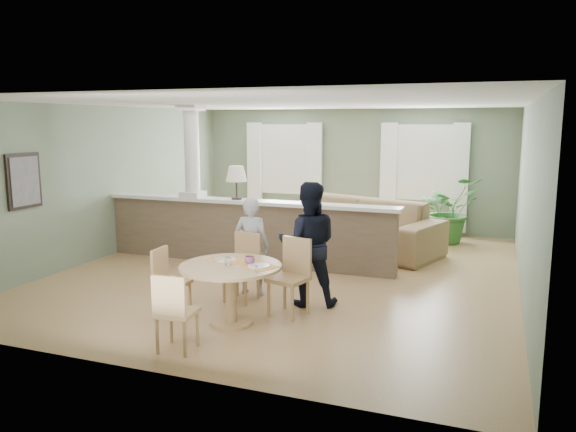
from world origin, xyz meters
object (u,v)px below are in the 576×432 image
at_px(dining_table, 231,277).
at_px(chair_side, 168,278).
at_px(sofa, 351,225).
at_px(houseplant, 448,210).
at_px(chair_near, 174,309).
at_px(chair_far_boy, 244,263).
at_px(child_person, 252,246).
at_px(man_person, 308,244).
at_px(chair_far_man, 292,273).

bearing_deg(dining_table, chair_side, 177.14).
xyz_separation_m(sofa, houseplant, (1.65, 1.38, 0.18)).
bearing_deg(chair_near, chair_far_boy, -92.68).
xyz_separation_m(chair_far_boy, chair_near, (0.08, -1.90, -0.03)).
xyz_separation_m(chair_near, child_person, (-0.08, 2.16, 0.22)).
bearing_deg(dining_table, child_person, 102.67).
bearing_deg(man_person, dining_table, 41.03).
height_order(sofa, chair_far_boy, sofa).
relative_size(dining_table, child_person, 0.88).
xyz_separation_m(sofa, chair_side, (-1.27, -4.32, -0.02)).
relative_size(chair_near, chair_side, 1.01).
distance_m(chair_near, man_person, 2.20).
relative_size(dining_table, chair_far_boy, 1.32).
bearing_deg(chair_side, chair_far_man, -70.29).
distance_m(dining_table, child_person, 1.22).
height_order(houseplant, child_person, child_person).
distance_m(sofa, man_person, 3.35).
height_order(houseplant, dining_table, houseplant).
bearing_deg(dining_table, sofa, 85.33).
relative_size(houseplant, dining_table, 1.10).
relative_size(chair_far_boy, chair_side, 1.08).
distance_m(chair_side, man_person, 1.86).
bearing_deg(sofa, chair_near, -76.92).
relative_size(chair_far_man, chair_near, 1.12).
xyz_separation_m(chair_far_boy, chair_side, (-0.64, -0.88, -0.04)).
height_order(chair_far_man, child_person, child_person).
bearing_deg(child_person, chair_side, 58.59).
height_order(chair_far_man, man_person, man_person).
xyz_separation_m(chair_far_boy, child_person, (0.01, 0.26, 0.19)).
xyz_separation_m(houseplant, child_person, (-2.28, -4.55, 0.03)).
xyz_separation_m(houseplant, chair_near, (-2.20, -6.71, -0.19)).
bearing_deg(chair_near, dining_table, -106.32).
relative_size(dining_table, man_person, 0.74).
height_order(dining_table, chair_side, chair_side).
bearing_deg(sofa, chair_far_boy, -81.49).
distance_m(chair_far_boy, chair_side, 1.09).
bearing_deg(man_person, sofa, -104.05).
bearing_deg(houseplant, chair_far_man, -106.04).
xyz_separation_m(dining_table, man_person, (0.61, 1.05, 0.24)).
relative_size(sofa, chair_far_man, 3.45).
bearing_deg(chair_far_boy, dining_table, -67.59).
xyz_separation_m(child_person, man_person, (0.88, -0.14, 0.13)).
distance_m(chair_far_man, man_person, 0.52).
bearing_deg(chair_far_man, chair_side, -144.86).
xyz_separation_m(chair_far_man, child_person, (-0.81, 0.57, 0.16)).
xyz_separation_m(chair_far_boy, man_person, (0.89, 0.12, 0.32)).
bearing_deg(houseplant, sofa, -140.23).
xyz_separation_m(houseplant, chair_far_man, (-1.47, -5.12, -0.13)).
relative_size(chair_far_man, man_person, 0.59).
bearing_deg(man_person, chair_far_man, 61.25).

